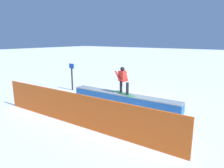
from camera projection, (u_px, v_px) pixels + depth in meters
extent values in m
plane|color=white|center=(123.00, 104.00, 10.17)|extent=(120.00, 120.00, 0.00)
cube|color=blue|center=(123.00, 99.00, 10.12)|extent=(5.97, 0.82, 0.48)
cube|color=#2F6EBD|center=(123.00, 101.00, 10.14)|extent=(5.98, 0.83, 0.12)
cube|color=gray|center=(123.00, 94.00, 10.06)|extent=(5.98, 0.88, 0.04)
cube|color=#398C54|center=(124.00, 94.00, 10.03)|extent=(1.45, 0.76, 0.01)
cylinder|color=#201F2A|center=(121.00, 87.00, 10.17)|extent=(0.18, 0.18, 0.62)
cylinder|color=#201F2A|center=(127.00, 89.00, 9.75)|extent=(0.18, 0.18, 0.62)
cube|color=red|center=(122.00, 76.00, 9.96)|extent=(0.46, 0.36, 0.51)
sphere|color=black|center=(122.00, 69.00, 9.88)|extent=(0.22, 0.22, 0.22)
cylinder|color=red|center=(118.00, 75.00, 10.01)|extent=(0.44, 0.23, 0.47)
cylinder|color=red|center=(126.00, 76.00, 9.96)|extent=(0.31, 0.19, 0.54)
cube|color=orange|center=(77.00, 110.00, 7.48)|extent=(8.28, 0.45, 1.26)
cylinder|color=#262628|center=(72.00, 79.00, 12.70)|extent=(0.10, 0.10, 1.41)
cube|color=blue|center=(72.00, 66.00, 12.51)|extent=(0.40, 0.04, 0.30)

